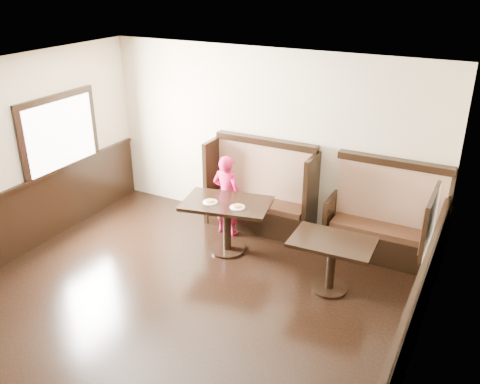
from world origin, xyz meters
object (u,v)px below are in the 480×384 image
Objects in this scene: table_main at (227,213)px; child at (227,195)px; booth_main at (261,196)px; booth_neighbor at (385,226)px; table_neighbor at (332,253)px.

child is at bearing 106.97° from table_main.
booth_main reaches higher than table_main.
booth_neighbor reaches higher than child.
booth_neighbor is at bearing -166.84° from child.
booth_main is 0.93m from table_main.
table_neighbor is (-0.41, -1.17, 0.06)m from booth_neighbor.
booth_neighbor reaches higher than table_neighbor.
booth_main is 1.06× the size of booth_neighbor.
child is at bearing -169.02° from booth_neighbor.
booth_main is at bearing -127.24° from child.
table_neighbor is at bearing -37.07° from booth_main.
table_main is (-0.11, -0.92, 0.08)m from booth_main.
child is (-0.26, 0.47, 0.04)m from table_main.
booth_main is at bearing 70.98° from table_main.
table_main is at bearing -156.04° from booth_neighbor.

